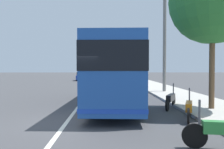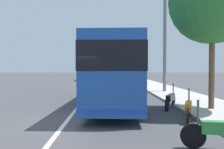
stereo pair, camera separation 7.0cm
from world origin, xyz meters
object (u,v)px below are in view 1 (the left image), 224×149
(coach_bus, at_px, (115,70))
(motorcycle_far_end, at_px, (171,99))
(car_oncoming, at_px, (92,75))
(utility_pole, at_px, (165,40))
(car_side_street, at_px, (108,76))
(car_behind_bus, at_px, (82,76))
(roadside_tree_near_camera, at_px, (213,1))
(motorcycle_nearest_curb, at_px, (189,108))
(car_ahead_same_lane, at_px, (112,74))

(coach_bus, bearing_deg, motorcycle_far_end, -119.62)
(car_oncoming, height_order, utility_pole, utility_pole)
(utility_pole, bearing_deg, car_side_street, 13.05)
(car_behind_bus, bearing_deg, roadside_tree_near_camera, 15.07)
(motorcycle_nearest_curb, bearing_deg, car_side_street, 27.92)
(car_side_street, xyz_separation_m, utility_pole, (-20.65, -4.79, 3.73))
(coach_bus, relative_size, car_ahead_same_lane, 2.79)
(coach_bus, bearing_deg, car_side_street, 3.97)
(motorcycle_far_end, relative_size, roadside_tree_near_camera, 0.27)
(motorcycle_far_end, relative_size, car_oncoming, 0.42)
(coach_bus, relative_size, car_behind_bus, 2.83)
(utility_pole, bearing_deg, coach_bus, 141.60)
(car_oncoming, bearing_deg, roadside_tree_near_camera, 15.37)
(motorcycle_nearest_curb, height_order, car_ahead_same_lane, car_ahead_same_lane)
(car_side_street, relative_size, roadside_tree_near_camera, 0.57)
(car_side_street, height_order, roadside_tree_near_camera, roadside_tree_near_camera)
(motorcycle_far_end, distance_m, car_ahead_same_lane, 43.29)
(motorcycle_nearest_curb, height_order, car_behind_bus, car_behind_bus)
(coach_bus, relative_size, motorcycle_far_end, 5.68)
(motorcycle_far_end, height_order, car_oncoming, car_oncoming)
(motorcycle_nearest_curb, distance_m, car_behind_bus, 30.65)
(motorcycle_nearest_curb, xyz_separation_m, utility_pole, (9.90, -1.60, 4.03))
(car_oncoming, bearing_deg, car_side_street, 22.07)
(motorcycle_far_end, xyz_separation_m, roadside_tree_near_camera, (-0.76, -1.78, 4.87))
(coach_bus, distance_m, motorcycle_far_end, 3.68)
(coach_bus, distance_m, car_behind_bus, 25.85)
(motorcycle_nearest_curb, relative_size, utility_pole, 0.21)
(utility_pole, bearing_deg, roadside_tree_near_camera, -178.84)
(coach_bus, bearing_deg, car_behind_bus, 14.13)
(motorcycle_far_end, distance_m, car_behind_bus, 28.24)
(motorcycle_nearest_curb, distance_m, roadside_tree_near_camera, 5.48)
(car_behind_bus, distance_m, car_side_street, 4.63)
(coach_bus, distance_m, roadside_tree_near_camera, 6.25)
(car_behind_bus, xyz_separation_m, roadside_tree_near_camera, (-27.92, -9.49, 4.65))
(car_behind_bus, distance_m, roadside_tree_near_camera, 29.86)
(motorcycle_far_end, bearing_deg, utility_pole, 15.50)
(car_ahead_same_lane, relative_size, car_behind_bus, 1.01)
(motorcycle_far_end, xyz_separation_m, utility_pole, (7.41, -1.61, 4.01))
(motorcycle_far_end, distance_m, car_side_street, 28.24)
(car_oncoming, relative_size, utility_pole, 0.53)
(car_side_street, distance_m, roadside_tree_near_camera, 29.60)
(motorcycle_nearest_curb, xyz_separation_m, car_ahead_same_lane, (45.73, 2.11, 0.24))
(roadside_tree_near_camera, distance_m, utility_pole, 8.22)
(car_ahead_same_lane, distance_m, car_behind_bus, 17.03)
(car_ahead_same_lane, bearing_deg, car_oncoming, 132.71)
(coach_bus, xyz_separation_m, utility_pole, (5.59, -4.43, 2.49))
(motorcycle_nearest_curb, bearing_deg, motorcycle_far_end, 22.31)
(car_behind_bus, xyz_separation_m, utility_pole, (-19.75, -9.33, 3.78))
(motorcycle_nearest_curb, bearing_deg, roadside_tree_near_camera, -23.54)
(car_side_street, relative_size, utility_pole, 0.47)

